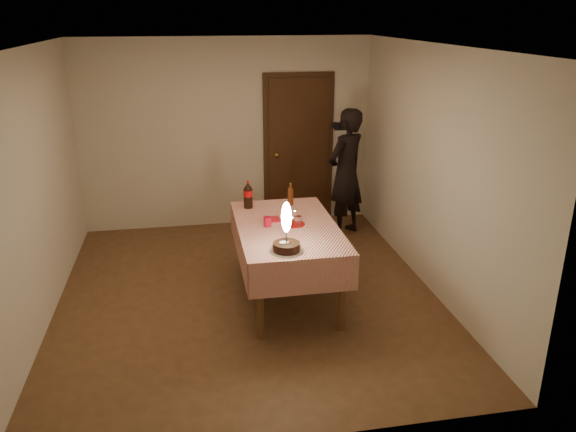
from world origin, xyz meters
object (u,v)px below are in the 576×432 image
object	(u,v)px
cola_bottle	(248,195)
amber_bottle_right	(291,195)
red_plate	(294,224)
red_cup	(267,222)
clear_cup	(298,220)
photographer	(346,173)
dining_table	(287,235)
birthday_cake	(286,238)

from	to	relation	value
cola_bottle	amber_bottle_right	bearing A→B (deg)	1.11
red_plate	red_cup	bearing A→B (deg)	-179.75
clear_cup	cola_bottle	bearing A→B (deg)	125.65
photographer	red_cup	bearing A→B (deg)	-127.88
dining_table	red_cup	distance (m)	0.26
red_cup	amber_bottle_right	size ratio (longest dim) A/B	0.39
red_plate	amber_bottle_right	xyz separation A→B (m)	(0.08, 0.62, 0.11)
dining_table	cola_bottle	size ratio (longest dim) A/B	5.42
red_cup	clear_cup	world-z (taller)	red_cup
cola_bottle	birthday_cake	bearing A→B (deg)	-80.82
red_cup	clear_cup	size ratio (longest dim) A/B	1.11
cola_bottle	amber_bottle_right	xyz separation A→B (m)	(0.48, 0.01, -0.03)
red_plate	cola_bottle	world-z (taller)	cola_bottle
birthday_cake	red_cup	size ratio (longest dim) A/B	4.76
red_plate	clear_cup	xyz separation A→B (m)	(0.04, -0.01, 0.04)
cola_bottle	photographer	bearing A→B (deg)	36.69
red_cup	amber_bottle_right	xyz separation A→B (m)	(0.36, 0.62, 0.07)
clear_cup	cola_bottle	xyz separation A→B (m)	(-0.44, 0.62, 0.11)
birthday_cake	cola_bottle	size ratio (longest dim) A/B	1.50
birthday_cake	red_plate	bearing A→B (deg)	72.97
birthday_cake	clear_cup	world-z (taller)	birthday_cake
dining_table	red_cup	bearing A→B (deg)	176.20
red_cup	cola_bottle	distance (m)	0.64
clear_cup	photographer	distance (m)	1.96
dining_table	photographer	distance (m)	2.03
red_cup	amber_bottle_right	bearing A→B (deg)	60.22
red_plate	cola_bottle	bearing A→B (deg)	123.57
dining_table	amber_bottle_right	distance (m)	0.69
red_cup	amber_bottle_right	world-z (taller)	amber_bottle_right
clear_cup	amber_bottle_right	world-z (taller)	amber_bottle_right
birthday_cake	cola_bottle	bearing A→B (deg)	99.18
birthday_cake	amber_bottle_right	distance (m)	1.31
cola_bottle	dining_table	bearing A→B (deg)	-62.37
cola_bottle	amber_bottle_right	size ratio (longest dim) A/B	1.25
clear_cup	dining_table	bearing A→B (deg)	-176.10
cola_bottle	red_cup	bearing A→B (deg)	-78.34
red_plate	clear_cup	size ratio (longest dim) A/B	2.44
birthday_cake	clear_cup	distance (m)	0.70
red_plate	cola_bottle	xyz separation A→B (m)	(-0.41, 0.61, 0.15)
dining_table	photographer	world-z (taller)	photographer
cola_bottle	photographer	world-z (taller)	photographer
clear_cup	photographer	size ratio (longest dim) A/B	0.05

